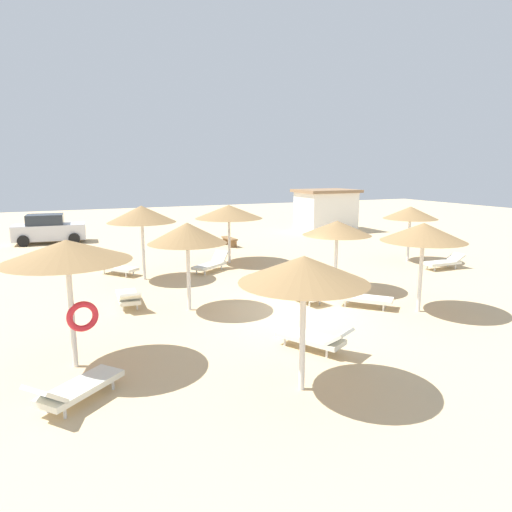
{
  "coord_description": "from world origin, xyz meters",
  "views": [
    {
      "loc": [
        -6.71,
        -12.1,
        4.4
      ],
      "look_at": [
        0.0,
        3.0,
        1.2
      ],
      "focal_mm": 31.95,
      "sensor_mm": 36.0,
      "label": 1
    }
  ],
  "objects": [
    {
      "name": "parasol_1",
      "position": [
        -6.52,
        -1.67,
        2.62
      ],
      "size": [
        2.74,
        2.74,
        2.89
      ],
      "color": "silver",
      "rests_on": "ground"
    },
    {
      "name": "lounger_5",
      "position": [
        8.93,
        2.54,
        0.31
      ],
      "size": [
        1.92,
        0.68,
        0.64
      ],
      "color": "silver",
      "rests_on": "ground"
    },
    {
      "name": "parasol_4",
      "position": [
        2.47,
        1.44,
        2.29
      ],
      "size": [
        2.46,
        2.46,
        2.56
      ],
      "color": "silver",
      "rests_on": "ground"
    },
    {
      "name": "bench_0",
      "position": [
        2.34,
        12.02,
        0.35
      ],
      "size": [
        0.47,
        1.52,
        0.49
      ],
      "color": "brown",
      "rests_on": "ground"
    },
    {
      "name": "lounger_1",
      "position": [
        -6.6,
        -3.45,
        0.32
      ],
      "size": [
        1.86,
        1.71,
        0.71
      ],
      "color": "silver",
      "rests_on": "ground"
    },
    {
      "name": "parked_car",
      "position": [
        -7.08,
        17.41,
        0.82
      ],
      "size": [
        4.11,
        2.2,
        1.72
      ],
      "color": "silver",
      "rests_on": "ground"
    },
    {
      "name": "lounger_6",
      "position": [
        -4.74,
        2.5,
        0.31
      ],
      "size": [
        0.73,
        1.94,
        0.66
      ],
      "color": "silver",
      "rests_on": "ground"
    },
    {
      "name": "parasol_3",
      "position": [
        -3.59,
        5.97,
        2.62
      ],
      "size": [
        2.68,
        2.68,
        2.96
      ],
      "color": "silver",
      "rests_on": "ground"
    },
    {
      "name": "parasol_5",
      "position": [
        8.63,
        4.5,
        2.33
      ],
      "size": [
        2.53,
        2.53,
        2.63
      ],
      "color": "silver",
      "rests_on": "ground"
    },
    {
      "name": "lounger_4",
      "position": [
        0.68,
        0.85,
        0.31
      ],
      "size": [
        0.96,
        1.98,
        0.67
      ],
      "color": "silver",
      "rests_on": "ground"
    },
    {
      "name": "lounger_0",
      "position": [
        2.12,
        -0.56,
        0.31
      ],
      "size": [
        1.77,
        1.83,
        0.66
      ],
      "color": "silver",
      "rests_on": "ground"
    },
    {
      "name": "parasol_6",
      "position": [
        -3.04,
        1.34,
        2.44
      ],
      "size": [
        2.44,
        2.44,
        2.77
      ],
      "color": "silver",
      "rests_on": "ground"
    },
    {
      "name": "beach_cabana",
      "position": [
        10.86,
        15.31,
        1.49
      ],
      "size": [
        4.04,
        3.22,
        2.92
      ],
      "color": "white",
      "rests_on": "ground"
    },
    {
      "name": "lounger_7",
      "position": [
        -0.67,
        6.27,
        0.32
      ],
      "size": [
        1.89,
        1.59,
        0.79
      ],
      "color": "silver",
      "rests_on": "ground"
    },
    {
      "name": "parasol_7",
      "position": [
        0.7,
        7.67,
        2.41
      ],
      "size": [
        3.14,
        3.14,
        2.73
      ],
      "color": "silver",
      "rests_on": "ground"
    },
    {
      "name": "parasol_0",
      "position": [
        3.44,
        -1.72,
        2.49
      ],
      "size": [
        2.56,
        2.56,
        2.78
      ],
      "color": "silver",
      "rests_on": "ground"
    },
    {
      "name": "lounger_3",
      "position": [
        -4.51,
        7.33,
        0.32
      ],
      "size": [
        1.67,
        1.86,
        0.75
      ],
      "color": "silver",
      "rests_on": "ground"
    },
    {
      "name": "parasol_2",
      "position": [
        -2.41,
        -4.68,
        2.48
      ],
      "size": [
        2.55,
        2.55,
        2.75
      ],
      "color": "silver",
      "rests_on": "ground"
    },
    {
      "name": "ground_plane",
      "position": [
        0.0,
        0.0,
        0.0
      ],
      "size": [
        80.0,
        80.0,
        0.0
      ],
      "primitive_type": "plane",
      "color": "#D1B284"
    },
    {
      "name": "lounger_2",
      "position": [
        -1.11,
        -3.05,
        0.32
      ],
      "size": [
        1.46,
        1.97,
        0.69
      ],
      "color": "silver",
      "rests_on": "ground"
    }
  ]
}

